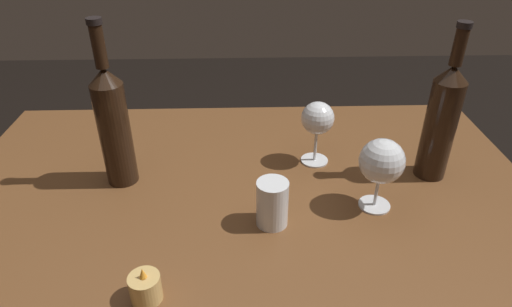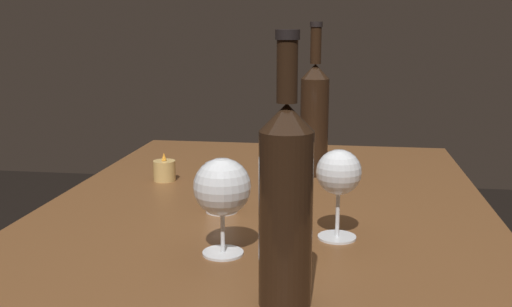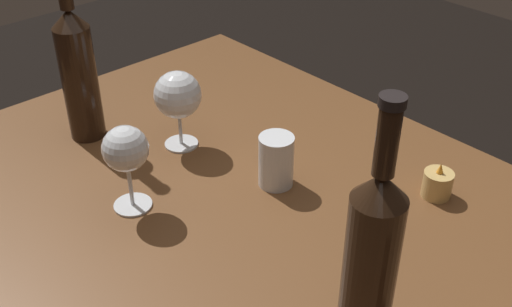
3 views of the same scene
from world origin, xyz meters
TOP-DOWN VIEW (x-y plane):
  - dining_table at (0.00, 0.00)m, footprint 1.30×0.90m
  - wine_glass_left at (-0.17, -0.14)m, footprint 0.08×0.08m
  - wine_glass_right at (-0.27, 0.03)m, footprint 0.09×0.09m
  - wine_bottle at (-0.43, -0.08)m, footprint 0.07×0.07m
  - wine_bottle_second at (0.28, -0.08)m, footprint 0.07×0.07m
  - water_tumbler at (-0.05, 0.08)m, footprint 0.06×0.06m
  - votive_candle at (0.16, 0.26)m, footprint 0.05×0.05m

SIDE VIEW (x-z plane):
  - dining_table at x=0.00m, z-range 0.28..1.02m
  - votive_candle at x=0.16m, z-range 0.73..0.80m
  - water_tumbler at x=-0.05m, z-range 0.73..0.83m
  - wine_glass_right at x=-0.27m, z-range 0.77..0.93m
  - wine_glass_left at x=-0.17m, z-range 0.77..0.93m
  - wine_bottle at x=-0.43m, z-range 0.70..1.06m
  - wine_bottle_second at x=0.28m, z-range 0.70..1.07m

